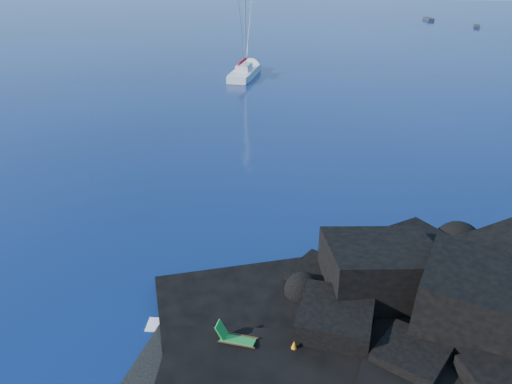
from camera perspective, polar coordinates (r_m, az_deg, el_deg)
ground at (r=21.62m, az=-14.20°, el=-19.12°), size 400.00×400.00×0.00m
headland at (r=23.31m, az=21.78°, el=-16.53°), size 24.00×24.00×3.60m
beach at (r=20.92m, az=-1.42°, el=-20.00°), size 9.08×6.86×0.70m
surf_foam at (r=24.20m, az=1.63°, el=-12.62°), size 10.00×8.00×0.06m
sailboat at (r=70.57m, az=-1.27°, el=13.09°), size 3.48×13.37×13.88m
deck_chair at (r=21.13m, az=-2.06°, el=-16.09°), size 1.67×0.87×1.11m
towel at (r=20.11m, az=0.57°, el=-20.78°), size 1.85×0.89×0.05m
sunbather at (r=20.01m, az=0.58°, el=-20.50°), size 1.75×0.45×0.24m
marker_cone at (r=21.02m, az=4.35°, el=-17.29°), size 0.50×0.50×0.63m
distant_boat_a at (r=144.56m, az=19.09°, el=18.06°), size 2.27×5.08×0.65m
distant_boat_b at (r=133.49m, az=23.89°, el=16.83°), size 1.96×4.12×0.53m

